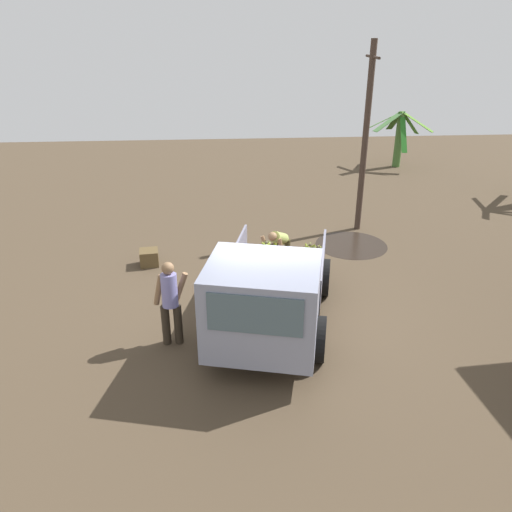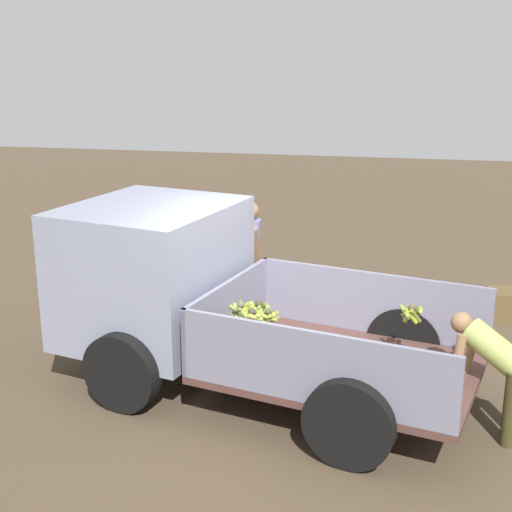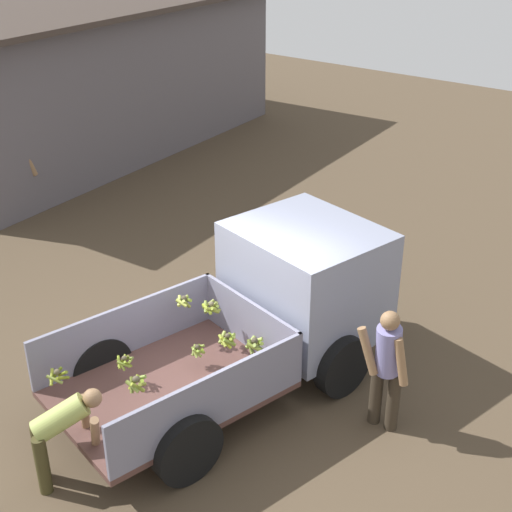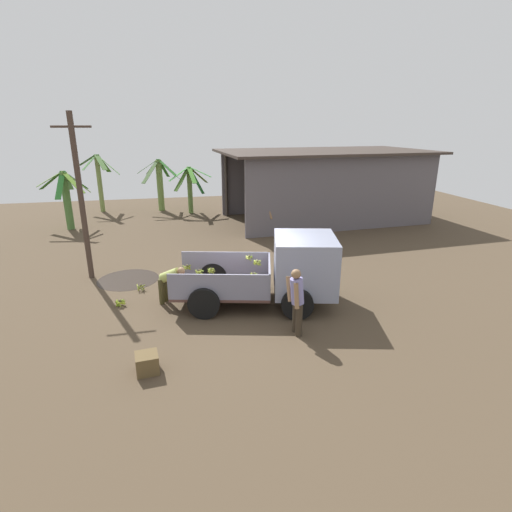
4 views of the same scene
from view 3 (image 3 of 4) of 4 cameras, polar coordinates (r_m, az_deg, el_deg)
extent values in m
plane|color=#4B3C2C|center=(9.67, -3.14, -10.75)|extent=(36.00, 36.00, 0.00)
cube|color=#52342E|center=(9.01, -7.05, -10.47)|extent=(3.06, 2.52, 0.08)
cube|color=slate|center=(9.47, -10.33, -5.76)|extent=(2.62, 0.68, 0.71)
cube|color=slate|center=(8.14, -3.51, -11.49)|extent=(2.62, 0.68, 0.71)
cube|color=slate|center=(9.40, -0.44, -5.52)|extent=(0.50, 1.90, 0.71)
cube|color=#888EA5|center=(9.78, 4.01, -1.90)|extent=(2.06, 2.24, 1.54)
cube|color=#4C606B|center=(10.17, 7.53, 1.09)|extent=(0.39, 1.49, 0.68)
cylinder|color=black|center=(10.68, -0.79, -3.87)|extent=(0.87, 0.41, 0.85)
cylinder|color=black|center=(9.45, 6.93, -8.74)|extent=(0.87, 0.41, 0.85)
cylinder|color=black|center=(9.61, -12.37, -8.58)|extent=(0.87, 0.41, 0.85)
cylinder|color=black|center=(8.22, -5.51, -15.14)|extent=(0.87, 0.41, 0.85)
sphere|color=#423B2A|center=(9.39, -5.77, -3.38)|extent=(0.07, 0.07, 0.07)
cylinder|color=#A4B248|center=(9.42, -6.16, -3.59)|extent=(0.16, 0.14, 0.11)
cylinder|color=#A0AB42|center=(9.36, -5.99, -3.76)|extent=(0.07, 0.17, 0.10)
cylinder|color=olive|center=(9.40, -5.58, -3.84)|extent=(0.14, 0.06, 0.16)
cylinder|color=olive|center=(9.43, -5.38, -3.54)|extent=(0.12, 0.16, 0.11)
cylinder|color=olive|center=(9.47, -5.83, -3.47)|extent=(0.16, 0.13, 0.13)
sphere|color=#423C2B|center=(9.11, -4.71, -7.26)|extent=(0.07, 0.07, 0.07)
cylinder|color=olive|center=(9.11, -4.73, -7.74)|extent=(0.10, 0.12, 0.14)
cylinder|color=#85A534|center=(9.11, -4.44, -7.65)|extent=(0.14, 0.04, 0.12)
cylinder|color=#84A524|center=(9.14, -4.34, -7.47)|extent=(0.13, 0.13, 0.11)
cylinder|color=olive|center=(9.18, -4.58, -7.23)|extent=(0.09, 0.15, 0.09)
cylinder|color=olive|center=(9.18, -4.78, -7.46)|extent=(0.12, 0.09, 0.14)
cylinder|color=olive|center=(9.16, -4.99, -7.50)|extent=(0.14, 0.08, 0.13)
cylinder|color=#9CB249|center=(9.12, -4.94, -7.67)|extent=(0.07, 0.13, 0.14)
sphere|color=brown|center=(8.82, -15.63, -8.93)|extent=(0.07, 0.07, 0.07)
cylinder|color=#9DAA33|center=(8.88, -16.03, -9.29)|extent=(0.16, 0.15, 0.16)
cylinder|color=olive|center=(8.79, -15.81, -9.49)|extent=(0.13, 0.20, 0.11)
cylinder|color=olive|center=(8.81, -15.21, -9.40)|extent=(0.20, 0.06, 0.13)
cylinder|color=olive|center=(8.89, -15.20, -9.07)|extent=(0.04, 0.19, 0.15)
cylinder|color=olive|center=(8.92, -15.71, -9.07)|extent=(0.18, 0.10, 0.16)
sphere|color=brown|center=(8.16, -9.57, -9.70)|extent=(0.08, 0.08, 0.08)
cylinder|color=olive|center=(8.17, -9.09, -10.10)|extent=(0.18, 0.12, 0.14)
cylinder|color=#88A92C|center=(8.22, -9.21, -10.04)|extent=(0.09, 0.15, 0.17)
cylinder|color=olive|center=(8.24, -9.39, -9.61)|extent=(0.13, 0.19, 0.11)
cylinder|color=olive|center=(8.24, -9.75, -9.92)|extent=(0.16, 0.07, 0.16)
cylinder|color=olive|center=(8.21, -9.91, -10.12)|extent=(0.14, 0.13, 0.17)
cylinder|color=olive|center=(8.14, -9.87, -10.25)|extent=(0.07, 0.19, 0.12)
cylinder|color=olive|center=(8.15, -9.44, -10.33)|extent=(0.16, 0.12, 0.16)
sphere|color=#494230|center=(9.11, -2.28, -6.40)|extent=(0.07, 0.07, 0.07)
cylinder|color=olive|center=(9.15, -2.73, -6.52)|extent=(0.19, 0.10, 0.11)
cylinder|color=olive|center=(9.10, -2.69, -6.79)|extent=(0.11, 0.19, 0.12)
cylinder|color=#96A526|center=(9.10, -2.41, -6.96)|extent=(0.09, 0.17, 0.16)
cylinder|color=olive|center=(9.08, -2.14, -6.93)|extent=(0.17, 0.13, 0.14)
cylinder|color=olive|center=(9.14, -1.94, -6.82)|extent=(0.15, 0.10, 0.17)
cylinder|color=olive|center=(9.17, -1.96, -6.66)|extent=(0.09, 0.16, 0.16)
cylinder|color=olive|center=(9.19, -2.16, -6.49)|extent=(0.11, 0.18, 0.14)
cylinder|color=olive|center=(9.19, -2.39, -6.65)|extent=(0.15, 0.11, 0.17)
sphere|color=#3F3929|center=(9.07, -0.11, -6.79)|extent=(0.09, 0.09, 0.09)
cylinder|color=olive|center=(9.14, -0.44, -6.91)|extent=(0.19, 0.07, 0.14)
cylinder|color=olive|center=(9.09, -0.45, -7.25)|extent=(0.13, 0.17, 0.17)
cylinder|color=olive|center=(9.03, -0.20, -7.30)|extent=(0.13, 0.19, 0.12)
cylinder|color=olive|center=(9.07, 0.17, -7.31)|extent=(0.17, 0.07, 0.17)
cylinder|color=olive|center=(9.12, 0.33, -7.01)|extent=(0.15, 0.18, 0.14)
cylinder|color=#8FA740|center=(9.15, 0.01, -6.80)|extent=(0.12, 0.19, 0.13)
sphere|color=#4E4733|center=(8.88, -10.50, -8.05)|extent=(0.07, 0.07, 0.07)
cylinder|color=olive|center=(8.94, -10.17, -8.07)|extent=(0.04, 0.17, 0.10)
cylinder|color=olive|center=(8.96, -10.47, -8.26)|extent=(0.11, 0.11, 0.16)
cylinder|color=#92A431|center=(8.95, -10.68, -8.23)|extent=(0.15, 0.05, 0.14)
cylinder|color=olive|center=(8.90, -10.91, -8.35)|extent=(0.13, 0.15, 0.11)
cylinder|color=olive|center=(8.89, -10.74, -8.53)|extent=(0.04, 0.15, 0.14)
cylinder|color=olive|center=(8.85, -10.53, -8.54)|extent=(0.13, 0.15, 0.10)
cylinder|color=olive|center=(8.89, -10.21, -8.51)|extent=(0.14, 0.05, 0.15)
cylinder|color=#93AA37|center=(8.89, -10.03, -8.29)|extent=(0.15, 0.13, 0.11)
sphere|color=brown|center=(9.35, -3.59, -3.86)|extent=(0.07, 0.07, 0.07)
cylinder|color=#94AB2D|center=(9.33, -3.94, -4.26)|extent=(0.07, 0.19, 0.12)
cylinder|color=olive|center=(9.31, -3.50, -4.34)|extent=(0.17, 0.15, 0.13)
cylinder|color=olive|center=(9.34, -3.25, -4.28)|extent=(0.18, 0.05, 0.14)
cylinder|color=olive|center=(9.40, -3.20, -4.11)|extent=(0.13, 0.17, 0.15)
cylinder|color=olive|center=(9.43, -3.51, -4.06)|extent=(0.11, 0.16, 0.17)
cylinder|color=olive|center=(9.43, -3.82, -3.86)|extent=(0.19, 0.10, 0.11)
cylinder|color=olive|center=(9.37, -4.06, -4.09)|extent=(0.17, 0.15, 0.11)
cube|color=#5C565B|center=(22.53, -5.04, 16.47)|extent=(0.45, 5.12, 3.49)
cube|color=#5C565B|center=(20.90, -19.21, 14.26)|extent=(9.81, 0.77, 3.49)
cube|color=#5C565B|center=(17.30, -8.38, 12.97)|extent=(9.81, 0.77, 3.49)
cube|color=#382D27|center=(18.70, -14.96, 19.10)|extent=(11.01, 6.64, 0.12)
cylinder|color=#332A1F|center=(8.99, 10.91, -11.37)|extent=(0.17, 0.17, 0.82)
cylinder|color=#332A1F|center=(9.06, 9.57, -10.90)|extent=(0.17, 0.17, 0.82)
cylinder|color=#827DBB|center=(8.57, 10.55, -7.43)|extent=(0.37, 0.32, 0.66)
sphere|color=#8C6746|center=(8.31, 10.68, -5.11)|extent=(0.23, 0.23, 0.23)
cylinder|color=#8C6746|center=(8.46, 11.54, -8.29)|extent=(0.12, 0.24, 0.61)
cylinder|color=#8C6746|center=(8.55, 8.93, -7.52)|extent=(0.12, 0.31, 0.60)
cylinder|color=#3E381C|center=(8.56, -16.85, -14.82)|extent=(0.20, 0.20, 0.75)
cylinder|color=#3E381C|center=(8.40, -16.72, -15.75)|extent=(0.20, 0.20, 0.75)
cylinder|color=#A2B056|center=(8.16, -15.38, -12.38)|extent=(0.70, 0.58, 0.50)
sphere|color=#8C6746|center=(8.07, -12.95, -11.01)|extent=(0.21, 0.21, 0.21)
cylinder|color=#8C6746|center=(8.42, -13.54, -12.17)|extent=(0.18, 0.21, 0.56)
cylinder|color=#8C6746|center=(8.12, -12.74, -13.62)|extent=(0.25, 0.31, 0.55)
cylinder|color=#372C1A|center=(15.35, -17.75, 4.81)|extent=(0.21, 0.21, 0.82)
cylinder|color=#372C1A|center=(15.32, -18.60, 4.64)|extent=(0.21, 0.21, 0.82)
cylinder|color=#93AF89|center=(15.06, -18.55, 7.25)|extent=(0.43, 0.46, 0.67)
sphere|color=#8C6746|center=(14.88, -18.77, 8.77)|extent=(0.23, 0.23, 0.23)
cylinder|color=#8C6746|center=(14.98, -17.70, 7.19)|extent=(0.29, 0.22, 0.61)
cylinder|color=#8C6746|center=(14.97, -19.26, 6.90)|extent=(0.23, 0.18, 0.62)
camera|label=1|loc=(15.13, 24.29, 23.84)|focal=35.00mm
camera|label=2|loc=(12.94, -32.54, 12.84)|focal=50.00mm
camera|label=4|loc=(6.57, 87.95, -9.63)|focal=28.00mm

